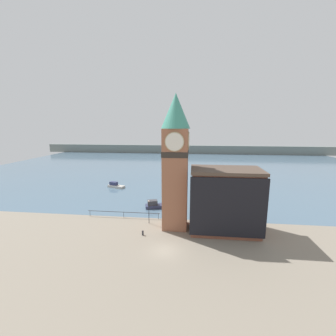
{
  "coord_description": "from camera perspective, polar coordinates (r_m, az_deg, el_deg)",
  "views": [
    {
      "loc": [
        3.57,
        -28.36,
        17.15
      ],
      "look_at": [
        -0.24,
        5.77,
        10.61
      ],
      "focal_mm": 24.0,
      "sensor_mm": 36.0,
      "label": 1
    }
  ],
  "objects": [
    {
      "name": "ground_plane",
      "position": [
        33.33,
        -0.73,
        -20.18
      ],
      "size": [
        160.0,
        160.0,
        0.0
      ],
      "primitive_type": "plane",
      "color": "gray"
    },
    {
      "name": "water",
      "position": [
        100.6,
        4.24,
        0.94
      ],
      "size": [
        160.0,
        120.0,
        0.0
      ],
      "color": "slate",
      "rests_on": "ground_plane"
    },
    {
      "name": "far_shoreline",
      "position": [
        139.88,
        4.89,
        4.74
      ],
      "size": [
        180.0,
        3.0,
        5.0
      ],
      "color": "slate",
      "rests_on": "water"
    },
    {
      "name": "pier_railing",
      "position": [
        43.95,
        -11.22,
        -11.03
      ],
      "size": [
        13.91,
        0.08,
        1.09
      ],
      "color": "#333338",
      "rests_on": "ground_plane"
    },
    {
      "name": "clock_tower",
      "position": [
        36.55,
        1.91,
        2.25
      ],
      "size": [
        4.63,
        4.63,
        22.1
      ],
      "color": "#935B42",
      "rests_on": "ground_plane"
    },
    {
      "name": "pier_building",
      "position": [
        37.77,
        14.27,
        -7.95
      ],
      "size": [
        11.22,
        6.87,
        10.42
      ],
      "color": "brown",
      "rests_on": "ground_plane"
    },
    {
      "name": "boat_near",
      "position": [
        48.13,
        -3.28,
        -9.35
      ],
      "size": [
        4.91,
        3.04,
        1.65
      ],
      "rotation": [
        0.0,
        0.0,
        0.27
      ],
      "color": "#333856",
      "rests_on": "water"
    },
    {
      "name": "boat_far",
      "position": [
        64.88,
        -13.21,
        -4.33
      ],
      "size": [
        5.14,
        3.19,
        1.53
      ],
      "rotation": [
        0.0,
        0.0,
        -0.33
      ],
      "color": "#B7B2A8",
      "rests_on": "water"
    },
    {
      "name": "mooring_bollard_near",
      "position": [
        37.2,
        -6.43,
        -15.97
      ],
      "size": [
        0.3,
        0.3,
        0.81
      ],
      "color": "#2D2D33",
      "rests_on": "ground_plane"
    },
    {
      "name": "lamp_post",
      "position": [
        40.08,
        -4.9,
        -9.95
      ],
      "size": [
        0.32,
        0.32,
        4.32
      ],
      "color": "black",
      "rests_on": "ground_plane"
    }
  ]
}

